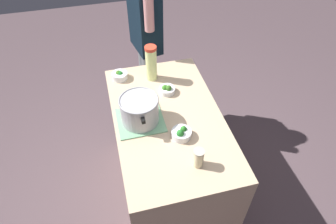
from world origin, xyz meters
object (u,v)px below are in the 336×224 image
Objects in this scene: lemonade_pitcher at (151,63)px; broccoli_bowl_front at (167,90)px; broccoli_bowl_center at (181,133)px; broccoli_bowl_back at (120,75)px; cooking_pot at (139,110)px; mason_jar at (198,158)px; person_cook at (146,44)px.

lemonade_pitcher is 2.41× the size of broccoli_bowl_front.
broccoli_bowl_center is 1.06× the size of broccoli_bowl_back.
broccoli_bowl_front is 0.92× the size of broccoli_bowl_center.
broccoli_bowl_back is at bearing 23.43° from broccoli_bowl_center.
broccoli_bowl_back is (0.50, 0.07, -0.08)m from cooking_pot.
person_cook is (1.40, 0.04, -0.07)m from mason_jar.
broccoli_bowl_center is 0.77m from broccoli_bowl_back.
cooking_pot is at bearing 166.34° from person_cook.
person_cook is at bearing 1.57° from broccoli_bowl_front.
person_cook is at bearing -13.66° from cooking_pot.
lemonade_pitcher reaches higher than cooking_pot.
broccoli_bowl_center is (0.23, 0.04, -0.03)m from mason_jar.
broccoli_bowl_front is (0.24, -0.25, -0.08)m from cooking_pot.
cooking_pot is at bearing -171.65° from broccoli_bowl_back.
person_cook reaches higher than broccoli_bowl_center.
broccoli_bowl_back is at bearing 51.52° from broccoli_bowl_front.
person_cook is (0.51, -0.06, -0.15)m from lemonade_pitcher.
broccoli_bowl_center reaches higher than broccoli_bowl_back.
cooking_pot is 2.53× the size of broccoli_bowl_center.
mason_jar is at bearing -160.01° from broccoli_bowl_back.
lemonade_pitcher is 2.24× the size of mason_jar.
lemonade_pitcher is at bearing 173.75° from person_cook.
mason_jar is 0.99× the size of broccoli_bowl_center.
broccoli_bowl_front is (-0.20, -0.08, -0.12)m from lemonade_pitcher.
lemonade_pitcher is 0.24m from broccoli_bowl_front.
mason_jar is (-0.89, -0.09, -0.08)m from lemonade_pitcher.
lemonade_pitcher reaches higher than mason_jar.
mason_jar is at bearing -173.92° from lemonade_pitcher.
broccoli_bowl_front is 0.07× the size of person_cook.
mason_jar is at bearing -178.43° from broccoli_bowl_front.
person_cook reaches higher than mason_jar.
cooking_pot is 1.14× the size of lemonade_pitcher.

